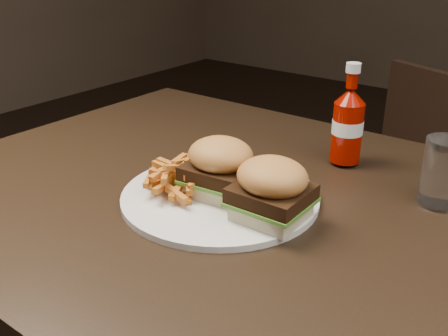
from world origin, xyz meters
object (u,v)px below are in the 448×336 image
Objects in this scene: plate at (220,196)px; dining_table at (275,217)px; ketchup_bottle at (347,132)px; tumbler at (444,171)px.

dining_table is at bearing 23.98° from plate.
ketchup_bottle is 1.06× the size of tumbler.
dining_table is 11.93× the size of tumbler.
plate is 2.87× the size of ketchup_bottle.
ketchup_bottle is at bearing 162.86° from tumbler.
plate is (-0.08, -0.04, 0.03)m from dining_table.
dining_table is 0.23m from ketchup_bottle.
tumbler reaches higher than dining_table.
dining_table is 3.91× the size of plate.
ketchup_bottle is (0.01, 0.21, 0.08)m from dining_table.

